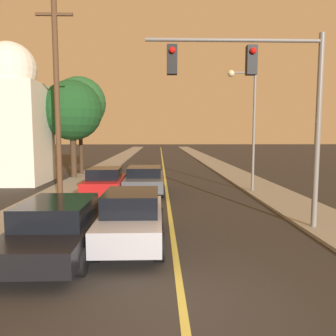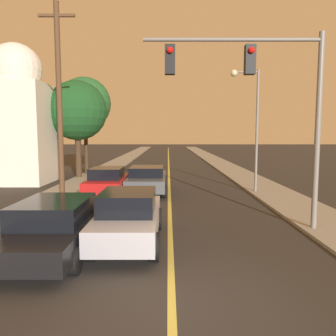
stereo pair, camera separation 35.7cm
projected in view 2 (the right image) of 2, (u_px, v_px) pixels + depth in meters
name	position (u px, v px, depth m)	size (l,w,h in m)	color
ground_plane	(170.00, 305.00, 6.13)	(200.00, 200.00, 0.00)	#2D2B28
road_surface	(167.00, 159.00, 41.94)	(8.64, 80.00, 0.01)	#2D2B28
sidewalk_left	(124.00, 159.00, 41.91)	(2.50, 80.00, 0.12)	gray
sidewalk_right	(210.00, 159.00, 41.96)	(2.50, 80.00, 0.12)	gray
car_near_lane_front	(127.00, 216.00, 9.48)	(1.84, 4.45, 1.57)	#A5A8B2
car_near_lane_second	(146.00, 179.00, 17.82)	(2.11, 4.81, 1.45)	#474C51
car_outer_lane_front	(55.00, 224.00, 8.91)	(2.07, 5.19, 1.43)	black
car_outer_lane_second	(106.00, 183.00, 16.36)	(1.88, 3.86, 1.53)	red
traffic_signal_mast	(260.00, 88.00, 10.32)	(5.65, 0.42, 6.24)	slate
streetlamp_right	(249.00, 113.00, 17.34)	(1.54, 0.36, 6.45)	slate
utility_pole_left	(58.00, 100.00, 14.56)	(1.60, 0.24, 8.81)	#513823
tree_left_near	(83.00, 103.00, 25.20)	(3.98, 3.98, 7.45)	#3D2B1C
tree_left_far	(76.00, 111.00, 23.20)	(4.22, 4.22, 6.86)	#3D2B1C
domed_building_left	(16.00, 118.00, 21.24)	(4.06, 4.06, 8.98)	silver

